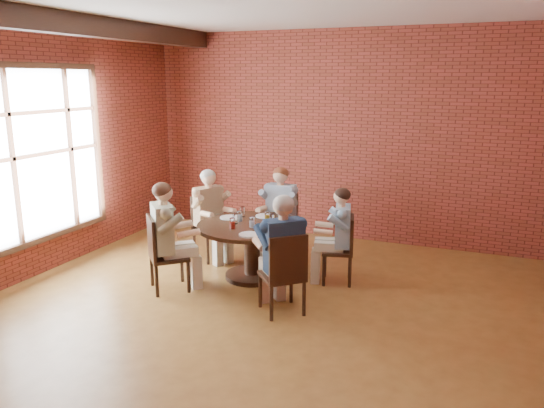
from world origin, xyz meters
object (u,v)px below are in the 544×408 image
at_px(diner_e, 282,254).
at_px(diner_b, 279,213).
at_px(diner_a, 338,236).
at_px(chair_c, 208,224).
at_px(smartphone, 275,233).
at_px(chair_d, 161,251).
at_px(diner_d, 168,237).
at_px(chair_e, 285,271).
at_px(chair_a, 344,247).
at_px(diner_c, 211,215).
at_px(dining_table, 252,240).
at_px(chair_b, 282,222).

bearing_deg(diner_e, diner_b, -109.62).
distance_m(diner_a, chair_c, 2.08).
height_order(diner_e, smartphone, diner_e).
distance_m(chair_d, diner_d, 0.20).
distance_m(diner_a, chair_d, 2.27).
bearing_deg(chair_e, diner_a, -145.39).
bearing_deg(chair_a, diner_b, -133.85).
relative_size(chair_d, chair_e, 1.00).
xyz_separation_m(chair_d, chair_e, (1.69, -0.08, -0.00)).
bearing_deg(diner_b, chair_d, -115.49).
height_order(diner_b, smartphone, diner_b).
relative_size(diner_c, chair_d, 1.38).
bearing_deg(chair_d, diner_d, -90.00).
relative_size(chair_e, diner_e, 0.70).
xyz_separation_m(dining_table, chair_e, (0.82, -0.91, -0.01)).
bearing_deg(diner_b, smartphone, -69.77).
bearing_deg(diner_b, diner_c, -150.93).
xyz_separation_m(chair_c, smartphone, (1.41, -0.80, 0.24)).
distance_m(dining_table, chair_a, 1.21).
xyz_separation_m(diner_b, smartphone, (0.44, -1.24, 0.08)).
xyz_separation_m(chair_a, diner_b, (-1.16, 0.65, 0.19)).
bearing_deg(diner_e, chair_a, -152.18).
bearing_deg(smartphone, chair_b, 103.49).
distance_m(diner_a, diner_b, 1.28).
height_order(chair_a, diner_b, diner_b).
distance_m(diner_b, chair_d, 2.00).
xyz_separation_m(diner_c, smartphone, (1.33, -0.76, 0.09)).
bearing_deg(dining_table, chair_e, -47.78).
bearing_deg(smartphone, diner_a, 36.74).
distance_m(diner_a, chair_b, 1.33).
bearing_deg(diner_b, diner_a, -30.86).
distance_m(chair_c, diner_c, 0.18).
bearing_deg(chair_e, chair_c, -80.87).
xyz_separation_m(chair_a, chair_c, (-2.13, 0.21, 0.02)).
relative_size(chair_b, chair_d, 0.98).
distance_m(dining_table, chair_d, 1.20).
height_order(chair_a, chair_e, chair_e).
bearing_deg(diner_a, smartphone, -63.14).
relative_size(diner_b, diner_c, 1.01).
height_order(chair_e, smartphone, chair_e).
bearing_deg(diner_c, diner_d, -147.95).
xyz_separation_m(chair_b, diner_d, (-0.82, -1.81, 0.18)).
bearing_deg(diner_b, dining_table, -90.00).
bearing_deg(diner_c, diner_b, -33.36).
xyz_separation_m(chair_e, smartphone, (-0.37, 0.62, 0.23)).
relative_size(diner_c, smartphone, 10.71).
relative_size(diner_b, diner_e, 0.98).
relative_size(diner_e, smartphone, 11.09).
bearing_deg(diner_d, smartphone, -112.79).
distance_m(diner_a, chair_e, 1.23).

